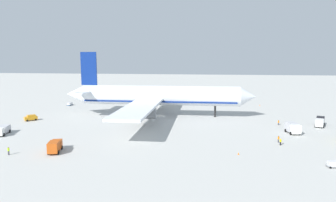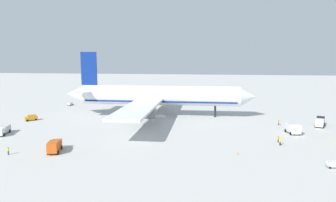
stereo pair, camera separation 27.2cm
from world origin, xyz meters
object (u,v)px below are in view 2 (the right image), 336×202
object	(u,v)px
ground_worker_1	(8,151)
service_truck_0	(54,146)
baggage_cart_1	(70,104)
service_truck_4	(2,130)
service_truck_1	(293,128)
baggage_cart_2	(333,164)
ground_worker_0	(279,123)
ground_worker_4	(280,142)
traffic_cone_1	(238,154)
ground_worker_3	(278,139)
service_truck_2	(320,122)
baggage_cart_0	(217,100)
traffic_cone_0	(260,105)
service_van	(31,118)
airliner	(157,96)

from	to	relation	value
ground_worker_1	service_truck_0	bearing A→B (deg)	19.74
baggage_cart_1	ground_worker_1	size ratio (longest dim) A/B	1.99
service_truck_4	ground_worker_1	bearing A→B (deg)	-49.04
baggage_cart_1	service_truck_1	bearing A→B (deg)	-24.24
service_truck_4	baggage_cart_2	size ratio (longest dim) A/B	2.34
ground_worker_0	ground_worker_4	distance (m)	23.42
baggage_cart_1	baggage_cart_2	xyz separation A→B (m)	(86.54, -65.11, -0.08)
traffic_cone_1	ground_worker_3	bearing A→B (deg)	46.49
service_truck_2	baggage_cart_2	world-z (taller)	service_truck_2
service_truck_0	ground_worker_0	bearing A→B (deg)	33.10
baggage_cart_0	ground_worker_3	bearing A→B (deg)	-78.63
baggage_cart_2	ground_worker_4	size ratio (longest dim) A/B	1.77
ground_worker_0	ground_worker_3	bearing A→B (deg)	-101.79
baggage_cart_0	baggage_cart_1	size ratio (longest dim) A/B	0.86
ground_worker_3	traffic_cone_0	size ratio (longest dim) A/B	3.16
service_truck_2	traffic_cone_1	world-z (taller)	service_truck_2
baggage_cart_2	ground_worker_3	size ratio (longest dim) A/B	1.76
service_truck_2	service_van	world-z (taller)	service_truck_2
baggage_cart_1	service_truck_2	bearing A→B (deg)	-16.14
baggage_cart_0	ground_worker_3	xyz separation A→B (m)	(14.07, -69.93, 0.18)
traffic_cone_0	service_van	bearing A→B (deg)	-151.24
airliner	service_truck_2	bearing A→B (deg)	-10.10
service_truck_0	service_truck_1	size ratio (longest dim) A/B	1.08
service_truck_0	traffic_cone_0	world-z (taller)	service_truck_0
service_truck_4	ground_worker_1	size ratio (longest dim) A/B	4.00
ground_worker_0	ground_worker_1	world-z (taller)	ground_worker_1
service_van	ground_worker_0	bearing A→B (deg)	3.59
service_van	traffic_cone_1	xyz separation A→B (m)	(66.49, -26.71, -0.76)
service_truck_4	baggage_cart_2	distance (m)	81.63
airliner	ground_worker_3	xyz separation A→B (m)	(36.63, -30.30, -6.46)
ground_worker_4	baggage_cart_1	bearing A→B (deg)	147.31
baggage_cart_0	baggage_cart_1	xyz separation A→B (m)	(-65.72, -21.21, 0.04)
service_van	baggage_cart_0	world-z (taller)	service_van
service_truck_0	baggage_cart_1	size ratio (longest dim) A/B	1.72
service_truck_4	ground_worker_4	distance (m)	73.73
service_truck_2	baggage_cart_2	distance (m)	38.50
baggage_cart_1	traffic_cone_1	world-z (taller)	baggage_cart_1
airliner	service_truck_1	bearing A→B (deg)	-25.35
traffic_cone_0	ground_worker_1	bearing A→B (deg)	-129.30
service_truck_0	ground_worker_0	world-z (taller)	service_truck_0
airliner	service_van	world-z (taller)	airliner
service_truck_0	service_van	distance (m)	40.50
baggage_cart_0	traffic_cone_1	bearing A→B (deg)	-87.62
airliner	traffic_cone_0	world-z (taller)	airliner
traffic_cone_1	baggage_cart_2	bearing A→B (deg)	-16.37
baggage_cart_0	service_truck_4	bearing A→B (deg)	-129.28
baggage_cart_2	ground_worker_0	bearing A→B (deg)	93.81
service_van	baggage_cart_2	distance (m)	89.77
airliner	traffic_cone_1	xyz separation A→B (m)	(25.94, -41.56, -7.07)
baggage_cart_2	traffic_cone_1	size ratio (longest dim) A/B	5.54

